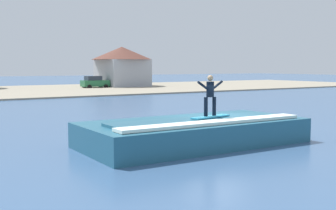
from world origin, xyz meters
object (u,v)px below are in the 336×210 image
at_px(surfboard, 211,117).
at_px(surfer, 210,93).
at_px(wave_crest, 195,132).
at_px(car_far_shore, 95,82).
at_px(house_gabled_white, 122,64).

xyz_separation_m(surfboard, surfer, (0.00, 0.05, 0.98)).
bearing_deg(surfboard, surfer, 87.39).
bearing_deg(surfboard, wave_crest, 142.85).
xyz_separation_m(wave_crest, car_far_shore, (13.81, 44.17, 0.40)).
xyz_separation_m(wave_crest, surfboard, (0.53, -0.40, 0.64)).
distance_m(wave_crest, car_far_shore, 46.28).
bearing_deg(wave_crest, surfboard, -37.15).
bearing_deg(wave_crest, car_far_shore, 72.64).
height_order(wave_crest, surfer, surfer).
relative_size(surfboard, car_far_shore, 0.54).
height_order(wave_crest, car_far_shore, car_far_shore).
bearing_deg(wave_crest, surfer, -33.13).
distance_m(surfer, house_gabled_white, 49.99).
distance_m(wave_crest, surfboard, 0.92).
bearing_deg(surfer, surfboard, -92.61).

